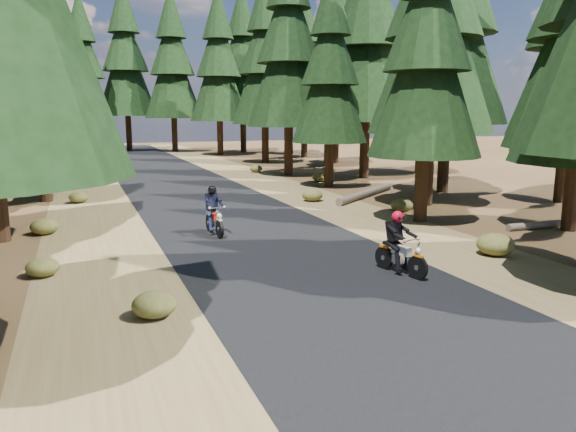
% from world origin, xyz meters
% --- Properties ---
extents(ground, '(120.00, 120.00, 0.00)m').
position_xyz_m(ground, '(0.00, 0.00, 0.00)').
color(ground, '#412C17').
rests_on(ground, ground).
extents(road, '(6.00, 100.00, 0.01)m').
position_xyz_m(road, '(0.00, 5.00, 0.01)').
color(road, black).
rests_on(road, ground).
extents(shoulder_l, '(3.20, 100.00, 0.01)m').
position_xyz_m(shoulder_l, '(-4.60, 5.00, 0.00)').
color(shoulder_l, brown).
rests_on(shoulder_l, ground).
extents(shoulder_r, '(3.20, 100.00, 0.01)m').
position_xyz_m(shoulder_r, '(4.60, 5.00, 0.00)').
color(shoulder_r, brown).
rests_on(shoulder_r, ground).
extents(pine_forest, '(34.59, 55.08, 16.32)m').
position_xyz_m(pine_forest, '(-0.02, 21.05, 7.89)').
color(pine_forest, black).
rests_on(pine_forest, ground).
extents(log_near, '(4.65, 3.91, 0.32)m').
position_xyz_m(log_near, '(7.03, 10.18, 0.16)').
color(log_near, '#4C4233').
rests_on(log_near, ground).
extents(log_far, '(3.98, 0.26, 0.24)m').
position_xyz_m(log_far, '(9.72, 2.04, 0.12)').
color(log_far, '#4C4233').
rests_on(log_far, ground).
extents(understory_shrubs, '(15.57, 32.94, 0.59)m').
position_xyz_m(understory_shrubs, '(1.41, 6.47, 0.26)').
color(understory_shrubs, '#474C1E').
rests_on(understory_shrubs, ground).
extents(rider_lead, '(0.87, 1.73, 1.48)m').
position_xyz_m(rider_lead, '(1.91, -0.91, 0.50)').
color(rider_lead, beige).
rests_on(rider_lead, road).
extents(rider_follow, '(0.60, 1.73, 1.52)m').
position_xyz_m(rider_follow, '(-1.18, 4.83, 0.51)').
color(rider_follow, maroon).
rests_on(rider_follow, road).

